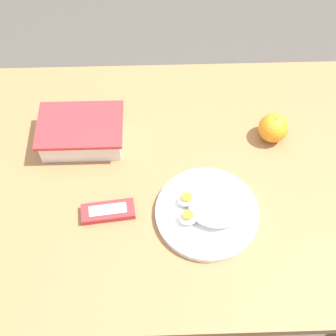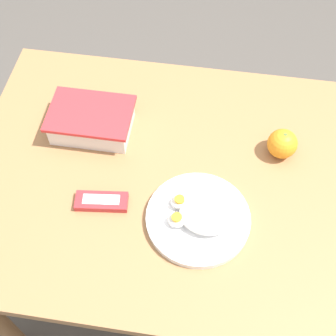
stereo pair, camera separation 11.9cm
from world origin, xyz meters
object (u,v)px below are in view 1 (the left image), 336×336
at_px(orange_fruit, 273,128).
at_px(rice_plate, 209,211).
at_px(food_container, 82,134).
at_px(candy_bar, 108,211).

relative_size(orange_fruit, rice_plate, 0.31).
height_order(food_container, rice_plate, food_container).
bearing_deg(food_container, orange_fruit, -0.28).
xyz_separation_m(food_container, candy_bar, (0.08, -0.23, -0.02)).
xyz_separation_m(food_container, orange_fruit, (0.51, -0.00, 0.01)).
bearing_deg(rice_plate, orange_fruit, 51.19).
relative_size(food_container, rice_plate, 0.88).
xyz_separation_m(rice_plate, candy_bar, (-0.25, 0.01, -0.01)).
relative_size(food_container, candy_bar, 1.66).
xyz_separation_m(orange_fruit, candy_bar, (-0.44, -0.22, -0.03)).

